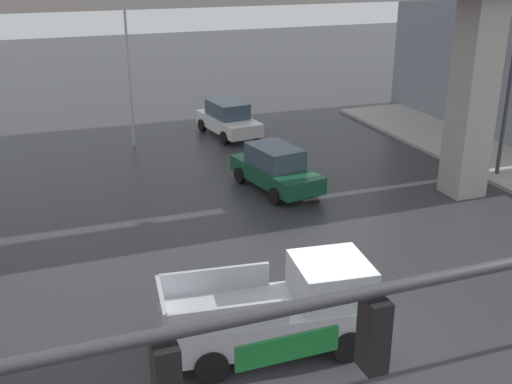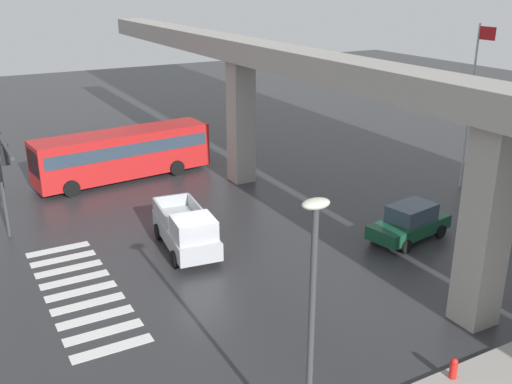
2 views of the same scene
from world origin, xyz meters
TOP-DOWN VIEW (x-y plane):
  - ground_plane at (0.00, 0.00)m, footprint 120.00×120.00m
  - crosswalk_stripes at (-0.00, -5.30)m, footprint 9.35×2.80m
  - elevated_overpass at (0.00, 6.69)m, footprint 58.96×2.10m
  - pickup_truck at (-1.32, -0.14)m, footprint 5.29×2.54m
  - city_bus at (-12.86, 0.47)m, footprint 3.64×11.00m
  - sedan_dark_green at (2.52, 9.67)m, footprint 2.51×4.54m
  - traffic_signal_mast at (-5.39, -7.03)m, footprint 6.49×0.32m
  - street_lamp_near_corner at (11.61, -2.25)m, footprint 0.44×0.70m
  - fire_hydrant at (11.21, 3.42)m, footprint 0.24×0.24m
  - flagpole at (-1.51, 17.55)m, footprint 1.16×0.12m

SIDE VIEW (x-z plane):
  - ground_plane at x=0.00m, z-range 0.00..0.00m
  - crosswalk_stripes at x=0.00m, z-range 0.00..0.01m
  - fire_hydrant at x=11.21m, z-range 0.01..0.86m
  - sedan_dark_green at x=2.52m, z-range -0.01..1.71m
  - pickup_truck at x=-1.32m, z-range -0.05..2.03m
  - city_bus at x=-12.86m, z-range 0.23..3.22m
  - traffic_signal_mast at x=-5.39m, z-range 1.29..7.49m
  - street_lamp_near_corner at x=11.61m, z-range 0.94..8.18m
  - flagpole at x=-1.51m, z-range 0.78..10.24m
  - elevated_overpass at x=0.00m, z-range 3.05..11.57m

